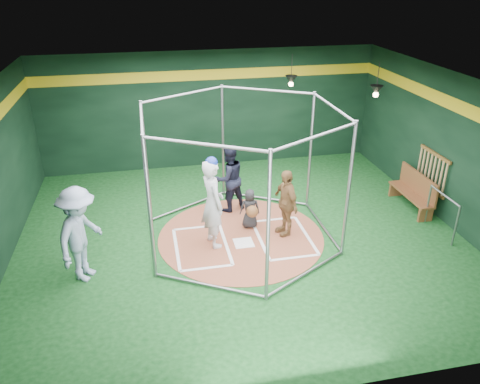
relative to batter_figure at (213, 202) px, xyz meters
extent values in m
cube|color=#0C3712|center=(0.66, 0.17, -1.05)|extent=(10.00, 9.00, 0.02)
cube|color=black|center=(0.66, 0.17, 2.46)|extent=(10.00, 9.00, 0.02)
cube|color=black|center=(0.66, 4.67, 0.71)|extent=(10.00, 0.10, 3.50)
cube|color=black|center=(0.66, -4.33, 0.71)|extent=(10.00, 0.10, 3.50)
cube|color=black|center=(5.66, 0.17, 0.71)|extent=(0.10, 9.00, 3.50)
cube|color=gold|center=(0.66, 4.64, 1.76)|extent=(10.00, 0.01, 0.30)
cube|color=gold|center=(5.63, 0.17, 1.76)|extent=(0.01, 9.00, 0.30)
cylinder|color=#975037|center=(0.66, 0.17, -1.04)|extent=(3.80, 3.80, 0.01)
cube|color=white|center=(0.66, -0.13, -1.02)|extent=(0.43, 0.43, 0.01)
cube|color=white|center=(-0.29, 0.77, -1.02)|extent=(1.10, 0.07, 0.01)
cube|color=white|center=(-0.29, -0.93, -1.02)|extent=(1.10, 0.07, 0.01)
cube|color=white|center=(-0.84, -0.08, -1.02)|extent=(0.07, 1.70, 0.01)
cube|color=white|center=(0.26, -0.08, -1.02)|extent=(0.07, 1.70, 0.01)
cube|color=white|center=(1.61, 0.77, -1.02)|extent=(1.10, 0.07, 0.01)
cube|color=white|center=(1.61, -0.93, -1.02)|extent=(1.10, 0.07, 0.01)
cube|color=white|center=(1.06, -0.08, -1.02)|extent=(0.07, 1.70, 0.01)
cube|color=white|center=(2.16, -0.08, -1.02)|extent=(0.07, 1.70, 0.01)
cylinder|color=gray|center=(2.65, 1.32, 0.46)|extent=(0.07, 0.07, 3.00)
cylinder|color=gray|center=(0.66, 2.47, 0.46)|extent=(0.07, 0.07, 3.00)
cylinder|color=gray|center=(-1.33, 1.32, 0.46)|extent=(0.07, 0.07, 3.00)
cylinder|color=gray|center=(-1.33, -0.98, 0.46)|extent=(0.07, 0.07, 3.00)
cylinder|color=gray|center=(0.66, -2.13, 0.46)|extent=(0.07, 0.07, 3.00)
cylinder|color=gray|center=(2.65, -0.98, 0.46)|extent=(0.07, 0.07, 3.00)
cylinder|color=gray|center=(1.66, 1.89, 1.91)|extent=(2.02, 1.20, 0.06)
cylinder|color=gray|center=(1.66, 1.89, -0.99)|extent=(2.02, 1.20, 0.06)
cylinder|color=gray|center=(-0.34, 1.89, 1.91)|extent=(2.02, 1.20, 0.06)
cylinder|color=gray|center=(-0.34, 1.89, -0.99)|extent=(2.02, 1.20, 0.06)
cylinder|color=gray|center=(-1.33, 0.17, 1.91)|extent=(0.06, 2.30, 0.06)
cylinder|color=gray|center=(-1.33, 0.17, -0.99)|extent=(0.06, 2.30, 0.06)
cylinder|color=gray|center=(-0.34, -1.56, 1.91)|extent=(2.02, 1.20, 0.06)
cylinder|color=gray|center=(-0.34, -1.56, -0.99)|extent=(2.02, 1.20, 0.06)
cylinder|color=gray|center=(1.66, -1.56, 1.91)|extent=(2.02, 1.20, 0.06)
cylinder|color=gray|center=(1.66, -1.56, -0.99)|extent=(2.02, 1.20, 0.06)
cylinder|color=gray|center=(2.65, 0.17, 1.91)|extent=(0.06, 2.30, 0.06)
cylinder|color=gray|center=(2.65, 0.17, -0.99)|extent=(0.06, 2.30, 0.06)
cube|color=brown|center=(5.60, 0.57, 0.46)|extent=(0.05, 1.25, 0.08)
cube|color=brown|center=(5.60, 0.57, -0.44)|extent=(0.05, 1.25, 0.08)
cylinder|color=tan|center=(5.58, 0.02, 0.01)|extent=(0.06, 0.06, 0.85)
cylinder|color=tan|center=(5.58, 0.17, 0.01)|extent=(0.06, 0.06, 0.85)
cylinder|color=tan|center=(5.58, 0.33, 0.01)|extent=(0.06, 0.06, 0.85)
cylinder|color=tan|center=(5.58, 0.49, 0.01)|extent=(0.06, 0.06, 0.85)
cylinder|color=tan|center=(5.58, 0.64, 0.01)|extent=(0.06, 0.06, 0.85)
cylinder|color=tan|center=(5.58, 0.80, 0.01)|extent=(0.06, 0.06, 0.85)
cylinder|color=tan|center=(5.58, 0.96, 0.01)|extent=(0.06, 0.06, 0.85)
cylinder|color=tan|center=(5.58, 1.12, 0.01)|extent=(0.06, 0.06, 0.85)
cone|color=black|center=(2.86, 3.77, 1.71)|extent=(0.34, 0.34, 0.22)
sphere|color=#FFD899|center=(2.86, 3.77, 1.58)|extent=(0.14, 0.14, 0.14)
cylinder|color=black|center=(2.86, 3.77, 2.06)|extent=(0.02, 0.02, 0.70)
cone|color=black|center=(4.66, 2.17, 1.71)|extent=(0.34, 0.34, 0.22)
sphere|color=#FFD899|center=(4.66, 2.17, 1.58)|extent=(0.14, 0.14, 0.14)
cylinder|color=black|center=(4.66, 2.17, 2.06)|extent=(0.02, 0.02, 0.70)
imported|color=#BBBBC2|center=(0.00, 0.00, -0.02)|extent=(0.64, 0.83, 2.01)
sphere|color=navy|center=(0.00, 0.00, 0.92)|extent=(0.26, 0.26, 0.26)
imported|color=#AB7D49|center=(1.69, 0.12, -0.24)|extent=(0.57, 0.99, 1.58)
imported|color=black|center=(0.96, 0.56, -0.55)|extent=(0.51, 0.36, 0.97)
sphere|color=brown|center=(0.96, 0.31, -0.49)|extent=(0.28, 0.28, 0.28)
imported|color=black|center=(0.64, 1.54, -0.16)|extent=(1.02, 0.90, 1.73)
imported|color=#90A3BF|center=(-2.68, -0.71, -0.06)|extent=(1.21, 1.46, 1.97)
cube|color=brown|center=(5.21, 0.69, -0.66)|extent=(0.38, 1.64, 0.05)
cube|color=brown|center=(5.36, 0.69, -0.36)|extent=(0.05, 1.64, 0.55)
cube|color=brown|center=(5.21, -0.04, -0.86)|extent=(0.36, 0.07, 0.36)
cube|color=brown|center=(5.21, 1.42, -0.86)|extent=(0.36, 0.07, 0.36)
cylinder|color=gray|center=(5.21, -1.15, -0.55)|extent=(0.05, 0.05, 0.99)
cylinder|color=gray|center=(5.21, -0.05, -0.55)|extent=(0.05, 0.05, 0.99)
cylinder|color=gray|center=(5.21, -0.60, -0.07)|extent=(0.05, 1.10, 0.05)
camera|label=1|loc=(-1.24, -8.90, 4.59)|focal=35.00mm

